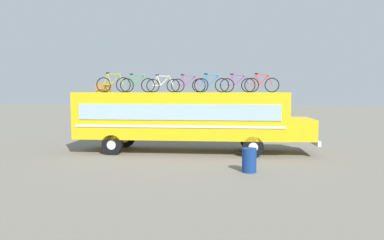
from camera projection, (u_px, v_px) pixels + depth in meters
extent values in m
plane|color=slate|center=(181.00, 152.00, 16.93)|extent=(120.00, 120.00, 0.00)
cube|color=yellow|center=(181.00, 115.00, 16.78)|extent=(10.06, 2.50, 2.21)
cube|color=yellow|center=(298.00, 129.00, 16.31)|extent=(1.23, 2.30, 0.97)
cube|color=#99B7C6|center=(177.00, 112.00, 15.50)|extent=(9.25, 0.04, 0.73)
cube|color=#99B7C6|center=(184.00, 109.00, 18.01)|extent=(9.25, 0.04, 0.73)
cube|color=silver|center=(178.00, 127.00, 15.55)|extent=(9.66, 0.03, 0.12)
cube|color=silver|center=(184.00, 122.00, 18.07)|extent=(9.66, 0.03, 0.12)
cube|color=silver|center=(313.00, 141.00, 16.30)|extent=(0.16, 2.38, 0.24)
cylinder|color=black|center=(253.00, 147.00, 15.47)|extent=(0.95, 0.28, 0.95)
cylinder|color=silver|center=(253.00, 147.00, 15.47)|extent=(0.43, 0.30, 0.43)
cylinder|color=black|center=(249.00, 140.00, 17.68)|extent=(0.95, 0.28, 0.95)
cylinder|color=silver|center=(249.00, 140.00, 17.68)|extent=(0.43, 0.30, 0.43)
cylinder|color=black|center=(112.00, 145.00, 16.07)|extent=(0.95, 0.28, 0.95)
cylinder|color=silver|center=(112.00, 145.00, 16.07)|extent=(0.43, 0.30, 0.43)
cylinder|color=black|center=(126.00, 138.00, 18.28)|extent=(0.95, 0.28, 0.95)
cylinder|color=silver|center=(126.00, 138.00, 18.28)|extent=(0.43, 0.30, 0.43)
cube|color=olive|center=(103.00, 88.00, 17.37)|extent=(0.69, 0.36, 0.47)
torus|color=black|center=(104.00, 85.00, 16.58)|extent=(0.73, 0.04, 0.73)
torus|color=black|center=(123.00, 85.00, 16.49)|extent=(0.73, 0.04, 0.73)
cylinder|color=#B2B20C|center=(109.00, 79.00, 16.53)|extent=(0.19, 0.04, 0.52)
cylinder|color=#B2B20C|center=(115.00, 79.00, 16.51)|extent=(0.46, 0.04, 0.50)
cylinder|color=#B2B20C|center=(114.00, 74.00, 16.49)|extent=(0.59, 0.04, 0.07)
cylinder|color=#B2B20C|center=(107.00, 85.00, 16.56)|extent=(0.37, 0.03, 0.05)
cylinder|color=#B2B20C|center=(106.00, 79.00, 16.55)|extent=(0.24, 0.03, 0.54)
cylinder|color=#B2B20C|center=(121.00, 80.00, 16.48)|extent=(0.21, 0.03, 0.51)
cylinder|color=silver|center=(120.00, 73.00, 16.46)|extent=(0.03, 0.44, 0.03)
ellipsoid|color=black|center=(108.00, 73.00, 16.51)|extent=(0.20, 0.08, 0.06)
torus|color=black|center=(127.00, 85.00, 16.56)|extent=(0.68, 0.04, 0.68)
torus|color=black|center=(148.00, 85.00, 16.46)|extent=(0.68, 0.04, 0.68)
cylinder|color=green|center=(133.00, 80.00, 16.51)|extent=(0.20, 0.04, 0.49)
cylinder|color=green|center=(139.00, 80.00, 16.48)|extent=(0.48, 0.04, 0.47)
cylinder|color=green|center=(138.00, 75.00, 16.47)|extent=(0.62, 0.04, 0.07)
cylinder|color=green|center=(131.00, 85.00, 16.54)|extent=(0.40, 0.03, 0.05)
cylinder|color=green|center=(129.00, 80.00, 16.52)|extent=(0.25, 0.03, 0.51)
cylinder|color=green|center=(146.00, 80.00, 16.45)|extent=(0.22, 0.03, 0.48)
cylinder|color=silver|center=(144.00, 75.00, 16.43)|extent=(0.03, 0.44, 0.03)
ellipsoid|color=black|center=(131.00, 74.00, 16.49)|extent=(0.20, 0.08, 0.06)
torus|color=black|center=(153.00, 86.00, 16.44)|extent=(0.65, 0.04, 0.65)
torus|color=black|center=(173.00, 86.00, 16.35)|extent=(0.65, 0.04, 0.65)
cylinder|color=white|center=(159.00, 81.00, 16.39)|extent=(0.19, 0.04, 0.46)
cylinder|color=white|center=(165.00, 81.00, 16.37)|extent=(0.46, 0.04, 0.44)
cylinder|color=white|center=(163.00, 76.00, 16.36)|extent=(0.59, 0.04, 0.07)
cylinder|color=white|center=(157.00, 85.00, 16.42)|extent=(0.37, 0.03, 0.05)
cylinder|color=white|center=(155.00, 81.00, 16.41)|extent=(0.24, 0.03, 0.48)
cylinder|color=white|center=(171.00, 81.00, 16.34)|extent=(0.21, 0.03, 0.45)
cylinder|color=silver|center=(169.00, 75.00, 16.33)|extent=(0.03, 0.44, 0.03)
ellipsoid|color=black|center=(157.00, 75.00, 16.38)|extent=(0.20, 0.08, 0.06)
torus|color=black|center=(178.00, 86.00, 17.00)|extent=(0.68, 0.04, 0.68)
torus|color=black|center=(199.00, 85.00, 16.90)|extent=(0.68, 0.04, 0.68)
cylinder|color=purple|center=(184.00, 80.00, 16.95)|extent=(0.20, 0.04, 0.48)
cylinder|color=purple|center=(190.00, 81.00, 16.92)|extent=(0.49, 0.04, 0.47)
cylinder|color=purple|center=(189.00, 76.00, 16.91)|extent=(0.64, 0.04, 0.07)
cylinder|color=purple|center=(182.00, 85.00, 16.98)|extent=(0.40, 0.03, 0.05)
cylinder|color=purple|center=(180.00, 81.00, 16.97)|extent=(0.26, 0.03, 0.50)
cylinder|color=purple|center=(197.00, 81.00, 16.89)|extent=(0.22, 0.03, 0.47)
cylinder|color=silver|center=(195.00, 75.00, 16.88)|extent=(0.03, 0.44, 0.03)
ellipsoid|color=black|center=(182.00, 75.00, 16.93)|extent=(0.20, 0.08, 0.06)
torus|color=black|center=(201.00, 85.00, 16.21)|extent=(0.68, 0.04, 0.68)
torus|color=black|center=(222.00, 85.00, 16.12)|extent=(0.68, 0.04, 0.68)
cylinder|color=#197FDB|center=(207.00, 80.00, 16.16)|extent=(0.19, 0.04, 0.48)
cylinder|color=#197FDB|center=(214.00, 80.00, 16.14)|extent=(0.46, 0.04, 0.46)
cylinder|color=#197FDB|center=(212.00, 75.00, 16.13)|extent=(0.59, 0.04, 0.07)
cylinder|color=#197FDB|center=(205.00, 85.00, 16.20)|extent=(0.37, 0.03, 0.05)
cylinder|color=#197FDB|center=(204.00, 80.00, 16.18)|extent=(0.24, 0.03, 0.50)
cylinder|color=#197FDB|center=(220.00, 80.00, 16.11)|extent=(0.21, 0.03, 0.47)
cylinder|color=silver|center=(218.00, 74.00, 16.10)|extent=(0.03, 0.44, 0.03)
ellipsoid|color=black|center=(206.00, 74.00, 16.15)|extent=(0.20, 0.08, 0.06)
torus|color=black|center=(227.00, 85.00, 16.75)|extent=(0.69, 0.04, 0.69)
torus|color=black|center=(248.00, 85.00, 16.66)|extent=(0.69, 0.04, 0.69)
cylinder|color=purple|center=(233.00, 80.00, 16.70)|extent=(0.20, 0.04, 0.49)
cylinder|color=purple|center=(240.00, 80.00, 16.67)|extent=(0.48, 0.04, 0.47)
cylinder|color=purple|center=(238.00, 75.00, 16.66)|extent=(0.62, 0.04, 0.07)
cylinder|color=purple|center=(231.00, 85.00, 16.73)|extent=(0.39, 0.03, 0.05)
cylinder|color=purple|center=(229.00, 80.00, 16.72)|extent=(0.25, 0.03, 0.51)
cylinder|color=purple|center=(246.00, 80.00, 16.64)|extent=(0.22, 0.03, 0.48)
cylinder|color=silver|center=(245.00, 75.00, 16.63)|extent=(0.03, 0.44, 0.03)
ellipsoid|color=black|center=(232.00, 74.00, 16.68)|extent=(0.20, 0.08, 0.06)
torus|color=black|center=(252.00, 85.00, 16.49)|extent=(0.70, 0.04, 0.70)
torus|color=black|center=(272.00, 85.00, 16.40)|extent=(0.70, 0.04, 0.70)
cylinder|color=red|center=(258.00, 80.00, 16.44)|extent=(0.19, 0.04, 0.50)
cylinder|color=red|center=(264.00, 80.00, 16.42)|extent=(0.45, 0.04, 0.48)
cylinder|color=red|center=(262.00, 75.00, 16.40)|extent=(0.58, 0.04, 0.07)
cylinder|color=red|center=(255.00, 85.00, 16.47)|extent=(0.37, 0.03, 0.05)
cylinder|color=red|center=(254.00, 80.00, 16.46)|extent=(0.24, 0.03, 0.52)
cylinder|color=red|center=(270.00, 80.00, 16.39)|extent=(0.20, 0.03, 0.49)
cylinder|color=silver|center=(268.00, 74.00, 16.38)|extent=(0.03, 0.44, 0.03)
ellipsoid|color=black|center=(256.00, 74.00, 16.43)|extent=(0.20, 0.08, 0.06)
cylinder|color=navy|center=(249.00, 160.00, 12.59)|extent=(0.53, 0.53, 0.89)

